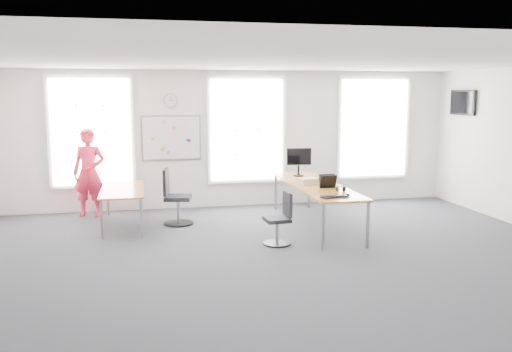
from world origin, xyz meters
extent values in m
plane|color=#242529|center=(0.00, 0.00, 0.00)|extent=(10.00, 10.00, 0.00)
plane|color=white|center=(0.00, 0.00, 3.00)|extent=(10.00, 10.00, 0.00)
plane|color=white|center=(0.00, 4.00, 1.50)|extent=(10.00, 0.00, 10.00)
plane|color=white|center=(0.00, -4.00, 1.50)|extent=(10.00, 0.00, 10.00)
cube|color=silver|center=(-3.00, 3.97, 1.70)|extent=(1.60, 0.06, 2.20)
cube|color=silver|center=(0.30, 3.97, 1.70)|extent=(1.60, 0.06, 2.20)
cube|color=silver|center=(3.30, 3.97, 1.70)|extent=(1.60, 0.06, 2.20)
cube|color=#C96829|center=(1.22, 1.85, 0.79)|extent=(0.88, 3.30, 0.03)
cylinder|color=gray|center=(0.84, 0.26, 0.39)|extent=(0.06, 0.06, 0.77)
cylinder|color=gray|center=(1.60, 0.26, 0.39)|extent=(0.06, 0.06, 0.77)
cylinder|color=gray|center=(0.84, 3.44, 0.39)|extent=(0.06, 0.06, 0.77)
cylinder|color=gray|center=(1.60, 3.44, 0.39)|extent=(0.06, 0.06, 0.77)
cube|color=#C96829|center=(-2.36, 2.61, 0.71)|extent=(0.79, 1.98, 0.03)
cylinder|color=gray|center=(-2.69, 1.68, 0.35)|extent=(0.05, 0.05, 0.69)
cylinder|color=gray|center=(-2.02, 1.68, 0.35)|extent=(0.05, 0.05, 0.69)
cylinder|color=gray|center=(-2.69, 3.54, 0.35)|extent=(0.05, 0.05, 0.69)
cylinder|color=gray|center=(-2.02, 3.54, 0.35)|extent=(0.05, 0.05, 0.69)
cylinder|color=black|center=(0.20, 0.75, 0.01)|extent=(0.47, 0.47, 0.03)
cylinder|color=gray|center=(0.20, 0.75, 0.22)|extent=(0.05, 0.05, 0.38)
cube|color=black|center=(0.20, 0.75, 0.42)|extent=(0.42, 0.42, 0.06)
cube|color=black|center=(0.38, 0.76, 0.68)|extent=(0.07, 0.38, 0.41)
cylinder|color=black|center=(-1.32, 2.51, 0.02)|extent=(0.58, 0.58, 0.03)
cylinder|color=gray|center=(-1.32, 2.51, 0.27)|extent=(0.07, 0.07, 0.47)
cube|color=black|center=(-1.32, 2.51, 0.52)|extent=(0.57, 0.57, 0.08)
cube|color=black|center=(-1.54, 2.55, 0.83)|extent=(0.14, 0.47, 0.50)
imported|color=#EE2443|center=(-3.04, 3.56, 0.90)|extent=(0.74, 0.57, 1.80)
cube|color=silver|center=(-1.35, 3.97, 1.55)|extent=(1.20, 0.03, 0.90)
cylinder|color=gray|center=(-1.35, 3.97, 2.35)|extent=(0.30, 0.04, 0.30)
cube|color=black|center=(4.95, 3.00, 2.30)|extent=(0.06, 0.90, 0.55)
cube|color=black|center=(1.11, 0.55, 0.81)|extent=(0.49, 0.28, 0.02)
ellipsoid|color=black|center=(1.38, 0.62, 0.83)|extent=(0.11, 0.14, 0.05)
cylinder|color=black|center=(1.27, 0.82, 0.81)|extent=(0.07, 0.07, 0.01)
cylinder|color=black|center=(1.35, 1.04, 0.84)|extent=(0.04, 0.08, 0.08)
cylinder|color=black|center=(1.48, 1.04, 0.84)|extent=(0.04, 0.08, 0.08)
cylinder|color=gold|center=(1.35, 1.04, 0.84)|extent=(0.01, 0.09, 0.09)
cube|color=black|center=(1.41, 1.04, 0.89)|extent=(0.14, 0.02, 0.01)
cube|color=black|center=(1.31, 1.46, 0.93)|extent=(0.31, 0.09, 0.25)
cube|color=orange|center=(1.31, 1.39, 0.92)|extent=(0.29, 0.10, 0.23)
cube|color=black|center=(1.31, 1.37, 0.93)|extent=(0.31, 0.10, 0.24)
cube|color=beige|center=(1.07, 1.86, 0.86)|extent=(0.41, 0.36, 0.12)
cylinder|color=black|center=(1.19, 2.90, 0.81)|extent=(0.21, 0.21, 0.02)
cylinder|color=black|center=(1.19, 2.90, 0.92)|extent=(0.04, 0.04, 0.21)
cube|color=black|center=(1.19, 2.89, 1.21)|extent=(0.52, 0.06, 0.35)
cube|color=black|center=(1.19, 2.87, 1.21)|extent=(0.48, 0.03, 0.31)
camera|label=1|loc=(-1.95, -7.78, 2.52)|focal=38.00mm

